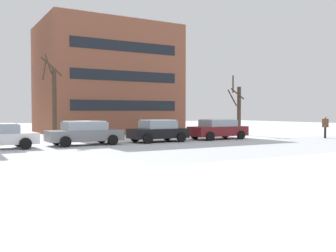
# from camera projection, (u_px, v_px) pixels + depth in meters

# --- Properties ---
(ground_plane) EXTENTS (120.00, 120.00, 0.00)m
(ground_plane) POSITION_uv_depth(u_px,v_px,m) (52.00, 170.00, 13.16)
(ground_plane) COLOR white
(road_surface) EXTENTS (80.00, 9.03, 0.00)m
(road_surface) POSITION_uv_depth(u_px,v_px,m) (33.00, 159.00, 16.20)
(road_surface) COLOR silver
(road_surface) RESTS_ON ground
(parked_car_gray) EXTENTS (4.49, 2.17, 1.48)m
(parked_car_gray) POSITION_uv_depth(u_px,v_px,m) (85.00, 133.00, 23.20)
(parked_car_gray) COLOR slate
(parked_car_gray) RESTS_ON ground
(parked_car_black) EXTENTS (3.92, 2.15, 1.51)m
(parked_car_black) POSITION_uv_depth(u_px,v_px,m) (158.00, 131.00, 25.67)
(parked_car_black) COLOR black
(parked_car_black) RESTS_ON ground
(parked_car_maroon) EXTENTS (4.44, 2.13, 1.51)m
(parked_car_maroon) POSITION_uv_depth(u_px,v_px,m) (218.00, 129.00, 28.21)
(parked_car_maroon) COLOR maroon
(parked_car_maroon) RESTS_ON ground
(pedestrian_crossing) EXTENTS (0.38, 0.43, 1.72)m
(pedestrian_crossing) POSITION_uv_depth(u_px,v_px,m) (325.00, 125.00, 29.40)
(pedestrian_crossing) COLOR black
(pedestrian_crossing) RESTS_ON ground
(tree_far_left) EXTENTS (1.32, 1.85, 6.04)m
(tree_far_left) POSITION_uv_depth(u_px,v_px,m) (54.00, 100.00, 26.44)
(tree_far_left) COLOR #423326
(tree_far_left) RESTS_ON ground
(tree_far_right) EXTENTS (1.02, 1.68, 5.30)m
(tree_far_right) POSITION_uv_depth(u_px,v_px,m) (238.00, 108.00, 33.54)
(tree_far_right) COLOR #423326
(tree_far_right) RESTS_ON ground
(building_far_right) EXTENTS (12.45, 9.71, 10.46)m
(building_far_right) POSITION_uv_depth(u_px,v_px,m) (106.00, 80.00, 37.70)
(building_far_right) COLOR brown
(building_far_right) RESTS_ON ground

